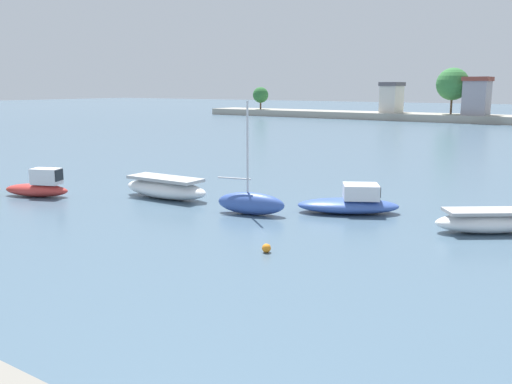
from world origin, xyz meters
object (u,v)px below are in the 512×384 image
(moored_boat_2, at_px, (39,186))
(moored_boat_4, at_px, (251,203))
(moored_boat_6, at_px, (487,222))
(mooring_buoy_1, at_px, (266,248))
(moored_boat_3, at_px, (165,188))
(moored_boat_5, at_px, (351,203))

(moored_boat_2, height_order, moored_boat_4, moored_boat_4)
(moored_boat_6, height_order, mooring_buoy_1, moored_boat_6)
(moored_boat_4, xyz_separation_m, mooring_buoy_1, (4.08, -4.79, -0.41))
(moored_boat_3, xyz_separation_m, mooring_buoy_1, (10.23, -5.32, -0.40))
(moored_boat_3, bearing_deg, moored_boat_5, 12.41)
(moored_boat_2, relative_size, mooring_buoy_1, 11.68)
(moored_boat_5, bearing_deg, moored_boat_4, -171.45)
(moored_boat_2, height_order, moored_boat_6, moored_boat_2)
(moored_boat_5, relative_size, mooring_buoy_1, 15.48)
(moored_boat_2, relative_size, moored_boat_3, 0.71)
(moored_boat_3, bearing_deg, moored_boat_4, -6.51)
(moored_boat_6, relative_size, mooring_buoy_1, 13.42)
(moored_boat_3, distance_m, moored_boat_6, 16.58)
(moored_boat_4, height_order, moored_boat_6, moored_boat_4)
(moored_boat_4, xyz_separation_m, moored_boat_5, (3.88, 3.03, -0.06))
(moored_boat_5, xyz_separation_m, mooring_buoy_1, (0.20, -7.83, -0.34))
(moored_boat_6, distance_m, mooring_buoy_1, 9.90)
(moored_boat_3, bearing_deg, moored_boat_2, -150.81)
(moored_boat_2, bearing_deg, moored_boat_6, -7.91)
(moored_boat_5, bearing_deg, moored_boat_2, 171.42)
(mooring_buoy_1, bearing_deg, moored_boat_2, 174.32)
(moored_boat_4, height_order, mooring_buoy_1, moored_boat_4)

